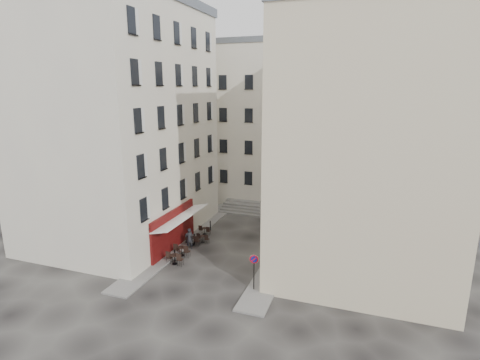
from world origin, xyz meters
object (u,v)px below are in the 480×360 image
at_px(no_parking_sign, 254,266).
at_px(pedestrian, 189,239).
at_px(bistro_table_b, 182,250).
at_px(bistro_table_a, 175,258).

xyz_separation_m(no_parking_sign, pedestrian, (-7.20, 4.69, -0.92)).
relative_size(no_parking_sign, bistro_table_b, 1.85).
distance_m(bistro_table_a, pedestrian, 3.01).
height_order(bistro_table_a, pedestrian, pedestrian).
bearing_deg(no_parking_sign, pedestrian, 137.96).
height_order(no_parking_sign, pedestrian, no_parking_sign).
bearing_deg(pedestrian, bistro_table_b, 59.26).
bearing_deg(pedestrian, no_parking_sign, 113.56).
height_order(no_parking_sign, bistro_table_b, no_parking_sign).
bearing_deg(pedestrian, bistro_table_a, 61.28).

